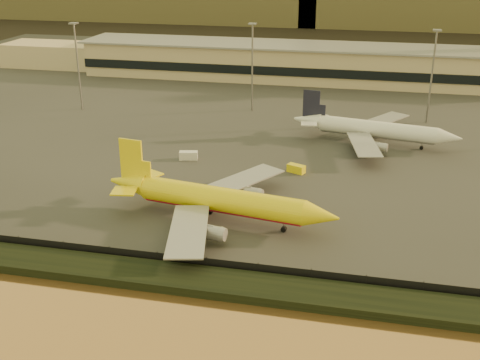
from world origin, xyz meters
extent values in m
plane|color=black|center=(0.00, 0.00, 0.00)|extent=(900.00, 900.00, 0.00)
cube|color=black|center=(0.00, -17.00, 0.70)|extent=(320.00, 7.00, 1.40)
cube|color=#2D2D2D|center=(0.00, 95.00, 0.10)|extent=(320.00, 220.00, 0.20)
cube|color=black|center=(0.00, -13.00, 1.30)|extent=(300.00, 0.05, 2.20)
cube|color=tan|center=(0.00, 125.00, 6.20)|extent=(160.00, 22.00, 12.00)
cube|color=black|center=(0.00, 113.80, 5.20)|extent=(160.00, 0.60, 3.00)
cube|color=gray|center=(0.00, 125.00, 12.50)|extent=(164.00, 24.00, 0.60)
cube|color=tan|center=(-95.00, 129.00, 4.70)|extent=(50.00, 18.00, 9.00)
cylinder|color=slate|center=(-60.00, 70.00, 12.70)|extent=(0.50, 0.50, 25.00)
cube|color=slate|center=(-60.00, 70.00, 25.40)|extent=(2.20, 2.20, 0.40)
cylinder|color=slate|center=(-10.00, 80.00, 12.70)|extent=(0.50, 0.50, 25.00)
cube|color=slate|center=(-10.00, 80.00, 25.40)|extent=(2.20, 2.20, 0.40)
cylinder|color=slate|center=(40.00, 78.00, 12.70)|extent=(0.50, 0.50, 25.00)
cube|color=slate|center=(40.00, 78.00, 25.40)|extent=(2.20, 2.20, 0.40)
cylinder|color=yellow|center=(-0.07, 4.62, 4.42)|extent=(31.04, 9.29, 4.44)
cylinder|color=#B70A18|center=(-0.07, 4.62, 3.64)|extent=(30.04, 8.19, 3.46)
cone|color=yellow|center=(18.04, 1.69, 4.42)|extent=(6.61, 5.34, 4.44)
cone|color=yellow|center=(-19.03, 7.69, 4.75)|extent=(8.29, 5.61, 4.44)
cube|color=yellow|center=(-18.19, 7.56, 9.63)|extent=(4.69, 1.10, 7.77)
cube|color=yellow|center=(-16.63, 11.80, 5.08)|extent=(5.72, 5.70, 0.27)
cube|color=yellow|center=(-18.05, 3.04, 5.08)|extent=(4.86, 4.82, 0.27)
cube|color=gray|center=(0.97, 16.43, 3.64)|extent=(15.06, 19.52, 0.27)
cylinder|color=gray|center=(2.62, 13.24, 2.42)|extent=(5.44, 3.23, 2.44)
cube|color=gray|center=(-2.81, -6.91, 3.64)|extent=(10.08, 20.05, 0.27)
cylinder|color=gray|center=(-0.24, -4.40, 2.42)|extent=(5.44, 3.23, 2.44)
cylinder|color=black|center=(11.51, 2.75, 0.69)|extent=(1.09, 0.92, 0.98)
cylinder|color=slate|center=(11.51, 2.75, 1.20)|extent=(0.17, 0.17, 2.00)
cylinder|color=black|center=(-3.55, 3.17, 0.69)|extent=(1.09, 0.92, 0.98)
cylinder|color=slate|center=(-3.55, 3.17, 1.20)|extent=(0.17, 0.17, 2.00)
cylinder|color=black|center=(-2.91, 7.11, 0.69)|extent=(1.09, 0.92, 0.98)
cylinder|color=slate|center=(-2.91, 7.11, 1.20)|extent=(0.17, 0.17, 2.00)
cylinder|color=silver|center=(26.61, 55.88, 4.00)|extent=(29.01, 9.26, 4.00)
cylinder|color=gray|center=(26.61, 55.88, 3.30)|extent=(28.07, 8.25, 3.12)
cone|color=silver|center=(43.50, 52.69, 4.00)|extent=(6.24, 4.96, 4.00)
cone|color=silver|center=(8.94, 59.21, 4.30)|extent=(7.81, 5.26, 4.00)
cube|color=black|center=(9.73, 59.06, 8.69)|extent=(4.38, 1.13, 6.99)
cube|color=silver|center=(11.25, 62.84, 4.60)|extent=(5.33, 5.25, 0.24)
cube|color=silver|center=(9.77, 54.99, 4.60)|extent=(4.45, 4.27, 0.24)
cube|color=gray|center=(27.87, 66.82, 3.30)|extent=(14.42, 18.16, 0.24)
cylinder|color=gray|center=(29.33, 63.80, 2.20)|extent=(5.12, 3.05, 2.20)
cube|color=gray|center=(23.79, 45.23, 3.30)|extent=(9.01, 18.73, 0.24)
cylinder|color=gray|center=(26.25, 47.51, 2.20)|extent=(5.12, 3.05, 2.20)
cylinder|color=black|center=(37.41, 53.84, 0.64)|extent=(0.99, 0.85, 0.88)
cylinder|color=slate|center=(37.41, 53.84, 1.10)|extent=(0.21, 0.21, 1.80)
cylinder|color=black|center=(23.33, 54.67, 0.64)|extent=(0.99, 0.85, 0.88)
cylinder|color=slate|center=(23.33, 54.67, 1.10)|extent=(0.21, 0.21, 1.80)
cylinder|color=black|center=(24.00, 58.20, 0.64)|extent=(0.99, 0.85, 0.88)
cylinder|color=slate|center=(24.00, 58.20, 1.10)|extent=(0.21, 0.21, 1.80)
cube|color=yellow|center=(9.74, 31.83, 1.07)|extent=(4.25, 3.14, 1.75)
cube|color=silver|center=(-15.73, 34.72, 1.14)|extent=(4.49, 2.72, 1.88)
camera|label=1|loc=(24.63, -90.68, 47.77)|focal=45.00mm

